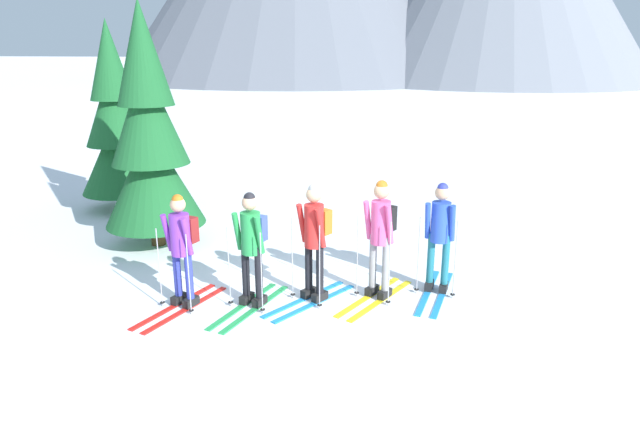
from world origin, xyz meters
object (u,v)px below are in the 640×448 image
object	(u,v)px
skier_in_blue	(440,232)
pine_tree_near	(116,126)
skier_in_pink	(381,232)
skier_in_green	(252,243)
skier_in_purple	(181,245)
pine_tree_mid	(150,139)
skier_in_red	(315,236)

from	to	relation	value
skier_in_blue	pine_tree_near	size ratio (longest dim) A/B	0.42
skier_in_pink	skier_in_green	bearing A→B (deg)	-161.43
skier_in_purple	skier_in_blue	xyz separation A→B (m)	(3.59, 1.15, 0.03)
skier_in_green	pine_tree_mid	size ratio (longest dim) A/B	0.39
pine_tree_near	pine_tree_mid	distance (m)	2.94
skier_in_red	skier_in_green	bearing A→B (deg)	-158.55
skier_in_red	pine_tree_near	distance (m)	6.76
skier_in_green	pine_tree_near	distance (m)	6.36
skier_in_blue	skier_in_purple	bearing A→B (deg)	-162.17
skier_in_purple	pine_tree_near	distance (m)	5.89
skier_in_purple	skier_in_red	distance (m)	1.88
skier_in_pink	skier_in_blue	bearing A→B (deg)	23.28
skier_in_green	skier_in_blue	bearing A→B (deg)	20.14
skier_in_green	skier_in_red	world-z (taller)	skier_in_red
pine_tree_near	pine_tree_mid	bearing A→B (deg)	-49.59
skier_in_blue	pine_tree_near	xyz separation A→B (m)	(-7.05, 3.50, 0.96)
skier_in_red	pine_tree_near	xyz separation A→B (m)	(-5.27, 4.13, 0.92)
skier_in_pink	skier_in_blue	size ratio (longest dim) A/B	1.01
pine_tree_mid	skier_in_purple	bearing A→B (deg)	-57.20
skier_in_pink	pine_tree_mid	xyz separation A→B (m)	(-4.29, 1.63, 0.99)
pine_tree_near	pine_tree_mid	world-z (taller)	pine_tree_mid
skier_in_red	skier_in_blue	distance (m)	1.89
pine_tree_mid	pine_tree_near	bearing A→B (deg)	130.41
pine_tree_near	skier_in_green	bearing A→B (deg)	-45.23
pine_tree_near	pine_tree_mid	xyz separation A→B (m)	(1.91, -2.24, 0.10)
skier_in_green	pine_tree_near	bearing A→B (deg)	134.77
pine_tree_near	skier_in_blue	bearing A→B (deg)	-26.41
skier_in_red	skier_in_pink	distance (m)	0.96
skier_in_blue	pine_tree_near	world-z (taller)	pine_tree_near
skier_in_red	skier_in_blue	world-z (taller)	skier_in_red
skier_in_red	pine_tree_near	bearing A→B (deg)	141.89
skier_in_blue	pine_tree_mid	bearing A→B (deg)	166.20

